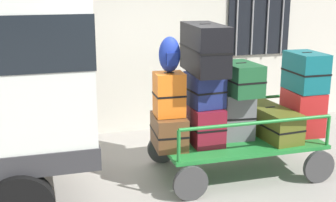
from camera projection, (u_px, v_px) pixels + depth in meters
ground_plane at (157, 179)px, 6.10m from camera, size 40.00×40.00×0.00m
luggage_cart at (237, 145)px, 6.24m from camera, size 2.19×1.29×0.48m
cart_railing at (238, 115)px, 6.13m from camera, size 2.07×1.16×0.41m
suitcase_left_bottom at (169, 131)px, 5.86m from camera, size 0.44×0.62×0.42m
suitcase_left_middle at (169, 94)px, 5.74m from camera, size 0.39×0.35×0.56m
suitcase_midleft_bottom at (205, 125)px, 5.99m from camera, size 0.41×0.57×0.50m
suitcase_midleft_middle at (205, 90)px, 5.90m from camera, size 0.45×0.51×0.43m
suitcase_midleft_top at (205, 48)px, 5.79m from camera, size 0.47×1.01×0.62m
suitcase_center_bottom at (238, 116)px, 6.13m from camera, size 0.44×0.33×0.63m
suitcase_center_middle at (240, 79)px, 5.98m from camera, size 0.43×0.67×0.41m
suitcase_midright_bottom at (270, 121)px, 6.32m from camera, size 0.49×1.10×0.40m
suitcase_right_bottom at (302, 112)px, 6.40m from camera, size 0.47×0.65×0.61m
suitcase_right_middle at (306, 72)px, 6.25m from camera, size 0.41×0.62×0.53m
backpack at (170, 55)px, 5.61m from camera, size 0.27×0.22×0.44m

